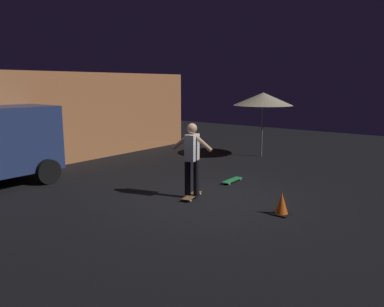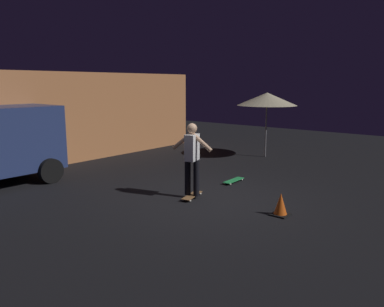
{
  "view_description": "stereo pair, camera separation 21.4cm",
  "coord_description": "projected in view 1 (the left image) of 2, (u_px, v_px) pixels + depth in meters",
  "views": [
    {
      "loc": [
        -6.9,
        -4.93,
        2.62
      ],
      "look_at": [
        -0.17,
        0.3,
        1.05
      ],
      "focal_mm": 35.69,
      "sensor_mm": 36.0,
      "label": 1
    },
    {
      "loc": [
        -6.76,
        -5.1,
        2.62
      ],
      "look_at": [
        -0.17,
        0.3,
        1.05
      ],
      "focal_mm": 35.69,
      "sensor_mm": 36.0,
      "label": 2
    }
  ],
  "objects": [
    {
      "name": "traffic_cone",
      "position": [
        282.0,
        204.0,
        7.7
      ],
      "size": [
        0.34,
        0.34,
        0.46
      ],
      "color": "black",
      "rests_on": "ground_plane"
    },
    {
      "name": "patio_umbrella",
      "position": [
        263.0,
        99.0,
        13.5
      ],
      "size": [
        2.1,
        2.1,
        2.3
      ],
      "color": "slate",
      "rests_on": "ground_plane"
    },
    {
      "name": "ground_plane",
      "position": [
        207.0,
        199.0,
        8.81
      ],
      "size": [
        28.0,
        28.0,
        0.0
      ],
      "primitive_type": "plane",
      "color": "black"
    },
    {
      "name": "low_building",
      "position": [
        5.0,
        118.0,
        12.55
      ],
      "size": [
        13.79,
        3.67,
        2.99
      ],
      "color": "#C67A47",
      "rests_on": "ground_plane"
    },
    {
      "name": "skateboard_ridden",
      "position": [
        192.0,
        196.0,
        8.84
      ],
      "size": [
        0.81,
        0.4,
        0.07
      ],
      "color": "olive",
      "rests_on": "ground_plane"
    },
    {
      "name": "skater",
      "position": [
        192.0,
        154.0,
        8.67
      ],
      "size": [
        0.42,
        0.97,
        1.67
      ],
      "color": "black",
      "rests_on": "skateboard_ridden"
    },
    {
      "name": "skateboard_spare",
      "position": [
        232.0,
        180.0,
        10.25
      ],
      "size": [
        0.79,
        0.24,
        0.07
      ],
      "color": "green",
      "rests_on": "ground_plane"
    }
  ]
}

